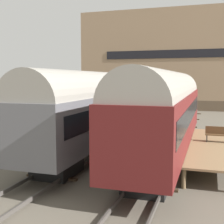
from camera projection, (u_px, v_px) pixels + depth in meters
name	position (u px, v px, depth m)	size (l,w,h in m)	color
ground_plane	(78.00, 162.00, 17.61)	(200.00, 200.00, 0.00)	#60594C
track_left	(8.00, 154.00, 18.98)	(2.60, 60.00, 0.26)	#4C4742
track_middle	(77.00, 160.00, 17.60)	(2.60, 60.00, 0.26)	#4C4742
track_right	(159.00, 167.00, 16.21)	(2.60, 60.00, 0.26)	#4C4742
train_car_maroon	(166.00, 108.00, 18.32)	(2.85, 17.45, 5.17)	black
train_car_grey	(96.00, 106.00, 20.22)	(3.03, 16.81, 5.15)	black
train_car_navy	(91.00, 95.00, 31.70)	(2.94, 17.29, 5.35)	black
station_platform	(214.00, 146.00, 17.91)	(2.88, 10.81, 0.95)	#8C704C
bench	(217.00, 134.00, 18.53)	(1.40, 0.40, 0.91)	brown
person_worker	(19.00, 147.00, 17.07)	(0.32, 0.32, 1.65)	#282833
warehouse_building	(177.00, 61.00, 50.81)	(29.52, 10.33, 15.15)	brown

